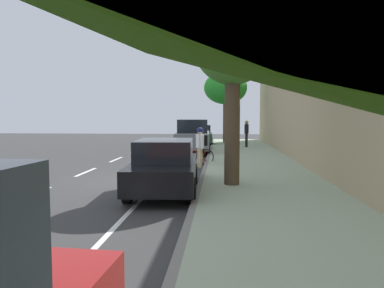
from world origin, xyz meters
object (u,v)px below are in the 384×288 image
at_px(street_tree_far_end, 225,88).
at_px(bicycle_at_curb, 196,157).
at_px(parked_suv_grey_mid, 193,136).
at_px(pedestrian_on_phone, 247,132).
at_px(parked_sedan_green_far, 200,135).
at_px(street_tree_mid_block, 233,50).
at_px(cyclist_with_backpack, 201,143).
at_px(parked_sedan_black_second, 165,166).

bearing_deg(street_tree_far_end, bicycle_at_curb, -96.45).
xyz_separation_m(parked_suv_grey_mid, pedestrian_on_phone, (3.30, 2.51, 0.13)).
height_order(bicycle_at_curb, street_tree_far_end, street_tree_far_end).
bearing_deg(parked_sedan_green_far, street_tree_far_end, 21.54).
distance_m(parked_sedan_green_far, bicycle_at_curb, 11.79).
bearing_deg(street_tree_mid_block, cyclist_with_backpack, 104.22).
bearing_deg(parked_suv_grey_mid, parked_sedan_green_far, 89.44).
distance_m(bicycle_at_curb, pedestrian_on_phone, 8.69).
height_order(street_tree_far_end, pedestrian_on_phone, street_tree_far_end).
height_order(parked_sedan_green_far, bicycle_at_curb, parked_sedan_green_far).
distance_m(parked_sedan_green_far, street_tree_far_end, 4.09).
distance_m(cyclist_with_backpack, street_tree_mid_block, 5.74).
bearing_deg(bicycle_at_curb, parked_sedan_green_far, 92.35).
distance_m(parked_suv_grey_mid, cyclist_with_backpack, 6.19).
bearing_deg(parked_sedan_black_second, pedestrian_on_phone, 76.71).
relative_size(parked_suv_grey_mid, bicycle_at_curb, 3.03).
relative_size(parked_sedan_green_far, cyclist_with_backpack, 2.60).
xyz_separation_m(parked_sedan_black_second, street_tree_far_end, (1.94, 18.19, 3.55)).
relative_size(bicycle_at_curb, street_tree_far_end, 0.29).
relative_size(street_tree_far_end, pedestrian_on_phone, 3.12).
distance_m(parked_sedan_green_far, cyclist_with_backpack, 12.24).
bearing_deg(street_tree_mid_block, street_tree_far_end, 90.00).
height_order(bicycle_at_curb, street_tree_mid_block, street_tree_mid_block).
height_order(parked_sedan_green_far, cyclist_with_backpack, cyclist_with_backpack).
xyz_separation_m(bicycle_at_curb, cyclist_with_backpack, (0.22, -0.44, 0.66)).
bearing_deg(street_tree_far_end, street_tree_mid_block, -90.00).
height_order(cyclist_with_backpack, pedestrian_on_phone, pedestrian_on_phone).
relative_size(bicycle_at_curb, pedestrian_on_phone, 0.91).
relative_size(cyclist_with_backpack, street_tree_mid_block, 0.33).
bearing_deg(bicycle_at_curb, parked_sedan_black_second, -95.26).
distance_m(parked_sedan_green_far, street_tree_mid_block, 17.35).
bearing_deg(cyclist_with_backpack, bicycle_at_curb, 116.86).
bearing_deg(parked_sedan_green_far, parked_suv_grey_mid, -90.56).
bearing_deg(cyclist_with_backpack, parked_suv_grey_mid, 97.11).
xyz_separation_m(parked_suv_grey_mid, bicycle_at_curb, (0.54, -5.70, -0.64)).
bearing_deg(street_tree_mid_block, parked_sedan_black_second, -164.93).
height_order(parked_sedan_green_far, street_tree_mid_block, street_tree_mid_block).
relative_size(bicycle_at_curb, street_tree_mid_block, 0.30).
bearing_deg(pedestrian_on_phone, street_tree_mid_block, -95.73).
bearing_deg(parked_sedan_green_far, cyclist_with_backpack, -86.69).
bearing_deg(parked_suv_grey_mid, street_tree_mid_block, -79.77).
bearing_deg(pedestrian_on_phone, parked_suv_grey_mid, -142.76).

